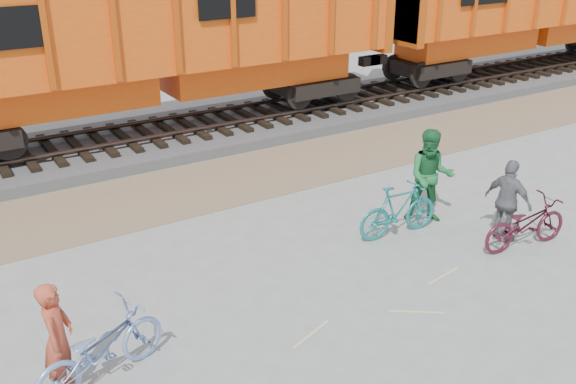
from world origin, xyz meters
name	(u,v)px	position (x,y,z in m)	size (l,w,h in m)	color
ground	(334,292)	(0.00, 0.00, 0.00)	(120.00, 120.00, 0.00)	#9E9E99
gravel_strip	(200,186)	(0.00, 5.50, 0.01)	(120.00, 3.00, 0.02)	#9E8262
ballast_bed	(147,141)	(0.00, 9.00, 0.15)	(120.00, 4.00, 0.30)	slate
track	(146,130)	(0.00, 9.00, 0.47)	(120.00, 2.60, 0.24)	black
hopper_car_center	(155,36)	(0.47, 9.00, 3.01)	(14.00, 3.13, 4.65)	black
hopper_car_right	(530,0)	(15.47, 9.00, 3.01)	(14.00, 3.13, 4.65)	black
bicycle_blue	(100,349)	(-4.04, -0.15, 0.53)	(0.70, 2.02, 1.06)	#7D9BD1
bicycle_teal	(398,210)	(2.35, 1.09, 0.55)	(0.52, 1.83, 1.10)	#197C79
bicycle_maroon	(526,224)	(4.10, -0.59, 0.50)	(0.67, 1.92, 1.01)	#4C1424
person_solo	(58,338)	(-4.54, -0.05, 0.83)	(0.60, 0.40, 1.66)	#BB462D
person_man	(430,176)	(3.35, 1.29, 1.00)	(0.97, 0.76, 2.00)	#1E6632
person_woman	(508,201)	(4.00, -0.19, 0.85)	(0.99, 0.41, 1.69)	slate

